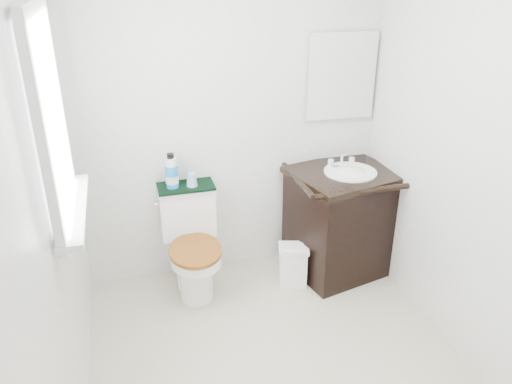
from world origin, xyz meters
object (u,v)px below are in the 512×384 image
toilet (192,247)px  cup (192,180)px  vanity (341,219)px  trash_bin (293,265)px  mouthwash_bottle (172,172)px

toilet → cup: size_ratio=7.82×
vanity → trash_bin: 0.51m
toilet → vanity: vanity is taller
trash_bin → cup: bearing=158.5°
cup → trash_bin: bearing=-21.5°
vanity → mouthwash_bottle: size_ratio=3.70×
toilet → cup: bearing=65.9°
toilet → cup: (0.04, 0.10, 0.48)m
mouthwash_bottle → vanity: bearing=-8.4°
toilet → trash_bin: (0.72, -0.17, -0.17)m
toilet → trash_bin: bearing=-13.3°
trash_bin → toilet: bearing=166.7°
toilet → mouthwash_bottle: size_ratio=3.01×
mouthwash_bottle → toilet: bearing=-51.0°
mouthwash_bottle → cup: bearing=-7.4°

